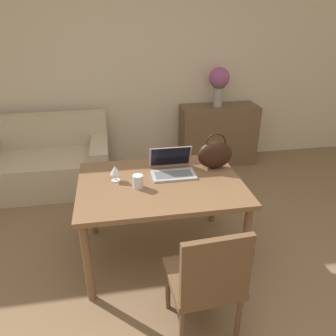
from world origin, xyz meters
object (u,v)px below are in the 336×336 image
Objects in this scene: flower_vase at (219,81)px; drinking_glass at (138,181)px; chair at (207,278)px; laptop at (172,166)px; couch at (48,164)px; wine_glass at (115,171)px; handbag at (215,154)px.

drinking_glass is at bearing -123.50° from flower_vase.
laptop is at bearing 88.44° from chair.
chair is at bearing -108.51° from flower_vase.
wine_glass is (0.81, -1.43, 0.54)m from couch.
drinking_glass is at bearing -40.21° from wine_glass.
couch is 2.21m from handbag.
handbag is (0.35, 1.02, 0.36)m from chair.
couch is 1.73m from wine_glass.
chair is at bearing -60.77° from couch.
handbag reaches higher than couch.
chair is 8.52× the size of drinking_glass.
chair is at bearing -61.33° from wine_glass.
drinking_glass is 0.73m from handbag.
couch is 1.93m from laptop.
laptop is 0.71× the size of flower_vase.
laptop is 2.75× the size of wine_glass.
chair is 6.74× the size of wine_glass.
flower_vase reaches higher than chair.
handbag is at bearing 67.82° from chair.
flower_vase is (0.54, 1.62, 0.29)m from handbag.
drinking_glass is at bearing 109.89° from chair.
chair reaches higher than couch.
handbag is (0.86, 0.09, 0.04)m from wine_glass.
flower_vase is at bearing 56.50° from drinking_glass.
drinking_glass is 0.21× the size of flower_vase.
flower_vase reaches higher than drinking_glass.
flower_vase is (2.21, 0.29, 0.86)m from couch.
handbag reaches higher than laptop.
chair is at bearing -108.67° from handbag.
flower_vase reaches higher than handbag.
wine_glass is 0.41× the size of handbag.
chair is 2.87m from flower_vase.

